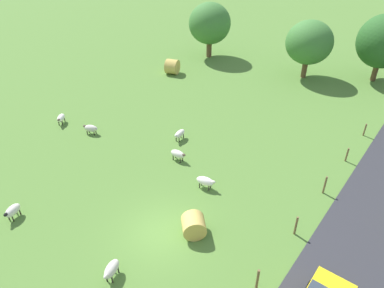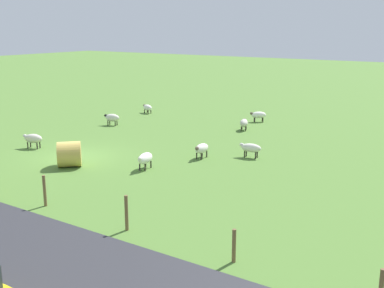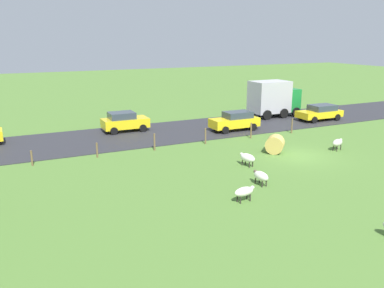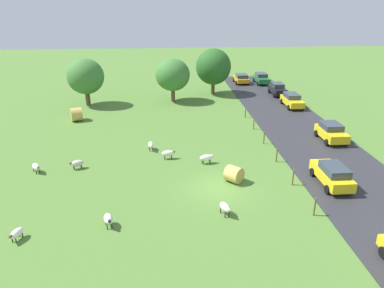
{
  "view_description": "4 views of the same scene",
  "coord_description": "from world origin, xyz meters",
  "px_view_note": "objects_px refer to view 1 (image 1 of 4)",
  "views": [
    {
      "loc": [
        9.6,
        -9.78,
        14.91
      ],
      "look_at": [
        -2.65,
        6.14,
        1.45
      ],
      "focal_mm": 33.88,
      "sensor_mm": 36.0,
      "label": 1
    },
    {
      "loc": [
        17.38,
        18.9,
        6.86
      ],
      "look_at": [
        -2.15,
        5.97,
        1.1
      ],
      "focal_mm": 45.33,
      "sensor_mm": 36.0,
      "label": 2
    },
    {
      "loc": [
        -20.81,
        18.23,
        7.98
      ],
      "look_at": [
        1.06,
        7.71,
        1.5
      ],
      "focal_mm": 37.56,
      "sensor_mm": 36.0,
      "label": 3
    },
    {
      "loc": [
        -3.77,
        -23.71,
        13.22
      ],
      "look_at": [
        -1.53,
        4.47,
        1.82
      ],
      "focal_mm": 34.38,
      "sensor_mm": 36.0,
      "label": 4
    }
  ],
  "objects_px": {
    "tree_1": "(210,24)",
    "sheep_6": "(205,181)",
    "sheep_1": "(61,118)",
    "tree_0": "(309,43)",
    "sheep_4": "(180,134)",
    "sheep_5": "(91,128)",
    "sheep_2": "(13,211)",
    "tree_2": "(384,41)",
    "hay_bale_0": "(194,225)",
    "sheep_0": "(111,269)",
    "sheep_7": "(178,154)",
    "hay_bale_1": "(172,67)"
  },
  "relations": [
    {
      "from": "tree_1",
      "to": "sheep_4",
      "type": "bearing_deg",
      "value": -61.68
    },
    {
      "from": "hay_bale_1",
      "to": "tree_2",
      "type": "height_order",
      "value": "tree_2"
    },
    {
      "from": "hay_bale_0",
      "to": "sheep_6",
      "type": "bearing_deg",
      "value": 116.45
    },
    {
      "from": "sheep_1",
      "to": "sheep_2",
      "type": "bearing_deg",
      "value": -49.9
    },
    {
      "from": "tree_1",
      "to": "sheep_6",
      "type": "bearing_deg",
      "value": -55.19
    },
    {
      "from": "sheep_5",
      "to": "tree_1",
      "type": "distance_m",
      "value": 19.68
    },
    {
      "from": "sheep_0",
      "to": "sheep_7",
      "type": "xyz_separation_m",
      "value": [
        -3.5,
        9.17,
        -0.04
      ]
    },
    {
      "from": "sheep_0",
      "to": "tree_2",
      "type": "height_order",
      "value": "tree_2"
    },
    {
      "from": "tree_0",
      "to": "sheep_5",
      "type": "bearing_deg",
      "value": -112.77
    },
    {
      "from": "sheep_2",
      "to": "sheep_0",
      "type": "bearing_deg",
      "value": 5.6
    },
    {
      "from": "sheep_1",
      "to": "hay_bale_0",
      "type": "relative_size",
      "value": 0.92
    },
    {
      "from": "hay_bale_0",
      "to": "sheep_4",
      "type": "bearing_deg",
      "value": 133.8
    },
    {
      "from": "tree_1",
      "to": "tree_2",
      "type": "xyz_separation_m",
      "value": [
        16.93,
        4.57,
        0.18
      ]
    },
    {
      "from": "sheep_4",
      "to": "sheep_5",
      "type": "xyz_separation_m",
      "value": [
        -5.94,
        -3.51,
        -0.03
      ]
    },
    {
      "from": "sheep_2",
      "to": "sheep_7",
      "type": "xyz_separation_m",
      "value": [
        3.86,
        9.89,
        -0.01
      ]
    },
    {
      "from": "tree_0",
      "to": "hay_bale_0",
      "type": "bearing_deg",
      "value": -80.61
    },
    {
      "from": "sheep_2",
      "to": "sheep_6",
      "type": "height_order",
      "value": "sheep_6"
    },
    {
      "from": "sheep_5",
      "to": "tree_0",
      "type": "bearing_deg",
      "value": 67.23
    },
    {
      "from": "sheep_1",
      "to": "tree_0",
      "type": "distance_m",
      "value": 24.0
    },
    {
      "from": "sheep_0",
      "to": "sheep_4",
      "type": "height_order",
      "value": "sheep_0"
    },
    {
      "from": "sheep_5",
      "to": "hay_bale_0",
      "type": "bearing_deg",
      "value": -14.64
    },
    {
      "from": "sheep_2",
      "to": "hay_bale_1",
      "type": "xyz_separation_m",
      "value": [
        -6.32,
        21.35,
        0.21
      ]
    },
    {
      "from": "sheep_1",
      "to": "sheep_7",
      "type": "bearing_deg",
      "value": 9.92
    },
    {
      "from": "sheep_0",
      "to": "sheep_6",
      "type": "height_order",
      "value": "sheep_0"
    },
    {
      "from": "sheep_7",
      "to": "sheep_1",
      "type": "bearing_deg",
      "value": -170.08
    },
    {
      "from": "sheep_1",
      "to": "sheep_4",
      "type": "bearing_deg",
      "value": 23.57
    },
    {
      "from": "sheep_4",
      "to": "hay_bale_1",
      "type": "xyz_separation_m",
      "value": [
        -8.62,
        9.36,
        0.22
      ]
    },
    {
      "from": "hay_bale_1",
      "to": "sheep_5",
      "type": "bearing_deg",
      "value": -78.27
    },
    {
      "from": "sheep_2",
      "to": "sheep_7",
      "type": "distance_m",
      "value": 10.62
    },
    {
      "from": "hay_bale_0",
      "to": "sheep_2",
      "type": "bearing_deg",
      "value": -149.17
    },
    {
      "from": "sheep_2",
      "to": "hay_bale_0",
      "type": "height_order",
      "value": "hay_bale_0"
    },
    {
      "from": "sheep_1",
      "to": "sheep_5",
      "type": "relative_size",
      "value": 0.96
    },
    {
      "from": "sheep_2",
      "to": "tree_1",
      "type": "xyz_separation_m",
      "value": [
        -6.18,
        27.72,
        3.23
      ]
    },
    {
      "from": "sheep_7",
      "to": "sheep_0",
      "type": "bearing_deg",
      "value": -69.12
    },
    {
      "from": "sheep_1",
      "to": "sheep_6",
      "type": "xyz_separation_m",
      "value": [
        13.83,
        0.63,
        0.03
      ]
    },
    {
      "from": "sheep_7",
      "to": "tree_1",
      "type": "bearing_deg",
      "value": 119.37
    },
    {
      "from": "sheep_2",
      "to": "tree_1",
      "type": "bearing_deg",
      "value": 102.56
    },
    {
      "from": "sheep_0",
      "to": "hay_bale_0",
      "type": "bearing_deg",
      "value": 72.53
    },
    {
      "from": "tree_2",
      "to": "hay_bale_1",
      "type": "bearing_deg",
      "value": -147.35
    },
    {
      "from": "tree_2",
      "to": "sheep_7",
      "type": "bearing_deg",
      "value": -107.11
    },
    {
      "from": "sheep_1",
      "to": "sheep_7",
      "type": "height_order",
      "value": "sheep_7"
    },
    {
      "from": "hay_bale_0",
      "to": "tree_1",
      "type": "xyz_separation_m",
      "value": [
        -14.95,
        22.48,
        3.14
      ]
    },
    {
      "from": "sheep_6",
      "to": "hay_bale_1",
      "type": "height_order",
      "value": "hay_bale_1"
    },
    {
      "from": "sheep_2",
      "to": "sheep_5",
      "type": "relative_size",
      "value": 0.97
    },
    {
      "from": "sheep_0",
      "to": "sheep_7",
      "type": "relative_size",
      "value": 1.03
    },
    {
      "from": "tree_0",
      "to": "tree_1",
      "type": "xyz_separation_m",
      "value": [
        -11.06,
        -1.07,
        0.19
      ]
    },
    {
      "from": "sheep_7",
      "to": "tree_1",
      "type": "height_order",
      "value": "tree_1"
    },
    {
      "from": "sheep_6",
      "to": "hay_bale_1",
      "type": "relative_size",
      "value": 0.87
    },
    {
      "from": "sheep_4",
      "to": "sheep_7",
      "type": "bearing_deg",
      "value": -53.39
    },
    {
      "from": "sheep_0",
      "to": "hay_bale_0",
      "type": "xyz_separation_m",
      "value": [
        1.42,
        4.52,
        0.07
      ]
    }
  ]
}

